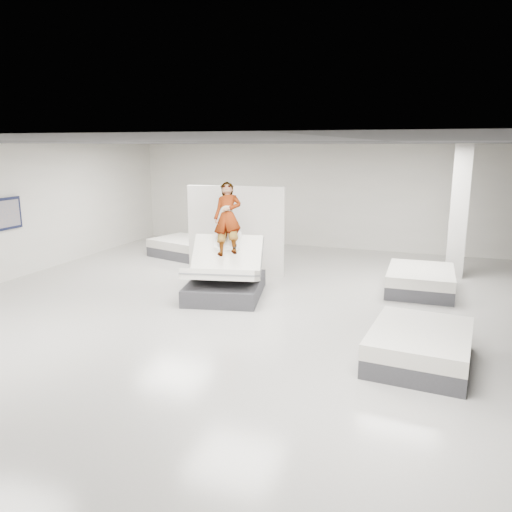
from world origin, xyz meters
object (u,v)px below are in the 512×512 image
Objects in this scene: divider_panel at (236,231)px; flat_bed_right_far at (420,280)px; hero_bed at (225,278)px; column at (459,212)px; remote at (235,247)px; wall_poster at (5,214)px; person at (228,234)px; flat_bed_left_far at (187,248)px; flat_bed_right_near at (420,346)px.

divider_panel is 1.30× the size of flat_bed_right_far.
column is at bearing 36.40° from hero_bed.
remote is 0.04× the size of column.
wall_poster is (-9.20, -2.35, 1.35)m from flat_bed_right_far.
hero_bed is 1.34× the size of person.
flat_bed_left_far is 4.85m from wall_poster.
person reaches higher than flat_bed_left_far.
hero_bed is 4.29m from flat_bed_right_far.
column is (7.25, 0.18, 1.34)m from flat_bed_left_far.
hero_bed is 1.23× the size of flat_bed_right_far.
column is at bearing 20.83° from person.
flat_bed_right_near is (4.03, -2.10, -0.15)m from hero_bed.
flat_bed_right_near is 2.07× the size of wall_poster.
divider_panel is 1.11× the size of flat_bed_left_far.
remote is at bearing -154.88° from flat_bed_right_far.
flat_bed_right_near is (4.10, -2.43, -1.04)m from person.
column reaches higher than flat_bed_left_far.
flat_bed_right_near is at bearing -88.11° from flat_bed_right_far.
remote is at bearing 9.32° from hero_bed.
wall_poster is at bearing -125.10° from flat_bed_left_far.
hero_bed reaches higher than remote.
person is (-0.07, 0.33, 0.89)m from hero_bed.
wall_poster reaches higher than flat_bed_right_far.
flat_bed_left_far is at bearing 167.33° from flat_bed_right_far.
flat_bed_left_far reaches higher than flat_bed_right_far.
divider_panel is 6.05m from flat_bed_right_near.
flat_bed_left_far is (-2.12, 1.40, -0.84)m from divider_panel.
column is at bearing 1.46° from flat_bed_left_far.
remote is 4.16m from flat_bed_right_far.
flat_bed_right_near is at bearing -41.65° from remote.
wall_poster reaches higher than remote.
wall_poster is (-2.68, -3.82, 1.34)m from flat_bed_left_far.
flat_bed_left_far is at bearing 138.85° from divider_panel.
column reaches higher than wall_poster.
divider_panel is 1.23× the size of flat_bed_right_near.
person is 0.46m from remote.
person is 1.78× the size of wall_poster.
divider_panel is at bearing -33.50° from flat_bed_left_far.
remote reaches higher than flat_bed_right_far.
flat_bed_right_far is at bearing 7.41° from person.
remote is at bearing -142.57° from column.
flat_bed_left_far is at bearing 118.87° from person.
person reaches higher than flat_bed_right_near.
column is at bearing 83.77° from flat_bed_right_near.
person is at bearing -81.73° from divider_panel.
person is 1.57m from divider_panel.
divider_panel reaches higher than remote.
divider_panel is (-0.43, 1.50, -0.19)m from person.
flat_bed_right_far is (4.40, -0.06, -0.85)m from divider_panel.
remote is 0.08× the size of flat_bed_right_far.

